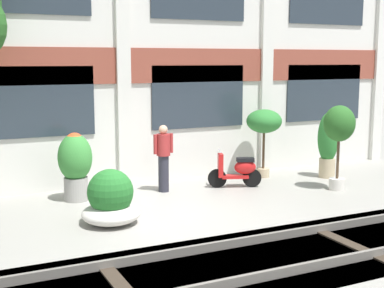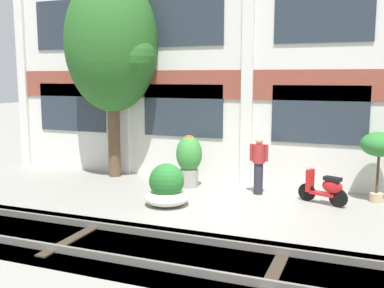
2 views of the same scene
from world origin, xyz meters
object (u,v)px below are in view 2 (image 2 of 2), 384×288
potted_plant_terracotta_small (379,147)px  broadleaf_tree (112,47)px  potted_plant_wide_bowl (167,188)px  potted_plant_glazed_jar (189,157)px  resident_by_doorway (259,163)px  scooter_second_parked (325,188)px

potted_plant_terracotta_small → broadleaf_tree: bearing=178.6°
potted_plant_wide_bowl → potted_plant_glazed_jar: (-0.20, 2.08, 0.46)m
potted_plant_wide_bowl → resident_by_doorway: (1.97, 2.00, 0.43)m
potted_plant_glazed_jar → potted_plant_terracotta_small: bearing=2.8°
potted_plant_wide_bowl → potted_plant_glazed_jar: size_ratio=0.73×
potted_plant_wide_bowl → potted_plant_terracotta_small: (5.13, 2.34, 1.04)m
potted_plant_wide_bowl → potted_plant_glazed_jar: bearing=95.5°
broadleaf_tree → potted_plant_glazed_jar: (2.90, -0.46, -3.39)m
potted_plant_terracotta_small → resident_by_doorway: potted_plant_terracotta_small is taller
broadleaf_tree → potted_plant_glazed_jar: size_ratio=4.16×
broadleaf_tree → resident_by_doorway: (5.07, -0.54, -3.41)m
potted_plant_glazed_jar → resident_by_doorway: bearing=-2.1°
resident_by_doorway → potted_plant_wide_bowl: bearing=-48.6°
broadleaf_tree → resident_by_doorway: broadleaf_tree is taller
potted_plant_glazed_jar → potted_plant_terracotta_small: size_ratio=0.84×
scooter_second_parked → resident_by_doorway: 1.98m
potted_plant_terracotta_small → potted_plant_wide_bowl: bearing=-155.4°
resident_by_doorway → potted_plant_terracotta_small: bearing=92.2°
broadleaf_tree → potted_plant_glazed_jar: 4.48m
potted_plant_glazed_jar → resident_by_doorway: 2.17m
broadleaf_tree → potted_plant_terracotta_small: (8.23, -0.20, -2.81)m
broadleaf_tree → potted_plant_terracotta_small: 8.70m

